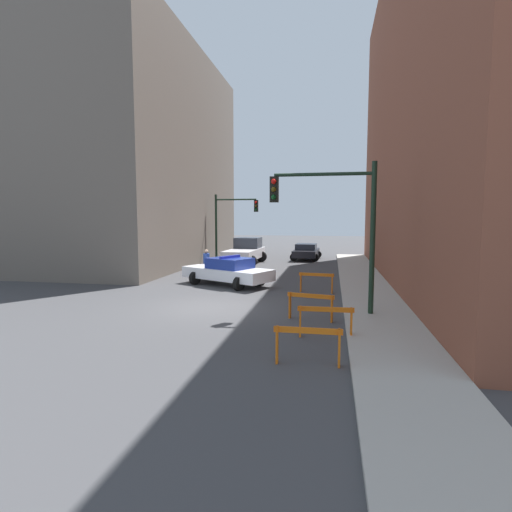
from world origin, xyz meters
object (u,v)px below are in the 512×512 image
barrier_back (311,302)px  barrier_corner (316,279)px  barrier_front (308,340)px  traffic_light_near (338,215)px  parked_car_near (306,251)px  traffic_light_far (230,218)px  pedestrian_crossing (206,264)px  barrier_mid (326,317)px  white_truck (245,251)px  police_car (228,271)px

barrier_back → barrier_corner: bearing=90.0°
barrier_front → barrier_back: 4.14m
traffic_light_near → parked_car_near: 18.66m
traffic_light_far → traffic_light_near: bearing=-63.5°
pedestrian_crossing → barrier_mid: 11.88m
traffic_light_far → parked_car_near: size_ratio=1.19×
traffic_light_far → pedestrian_crossing: traffic_light_far is taller
parked_car_near → barrier_corner: parked_car_near is taller
white_truck → barrier_mid: bearing=-68.2°
traffic_light_near → parked_car_near: bearing=96.9°
police_car → white_truck: 9.47m
barrier_back → parked_car_near: bearing=94.0°
traffic_light_far → pedestrian_crossing: bearing=-83.7°
police_car → parked_car_near: size_ratio=1.15×
traffic_light_far → police_car: 11.42m
pedestrian_crossing → barrier_front: (6.33, -12.05, -0.24)m
traffic_light_far → white_truck: bearing=-41.7°
parked_car_near → traffic_light_near: bearing=-80.4°
police_car → parked_car_near: 13.36m
traffic_light_far → barrier_corner: traffic_light_far is taller
parked_car_near → barrier_mid: bearing=-82.2°
traffic_light_near → barrier_mid: traffic_light_near is taller
traffic_light_near → barrier_corner: bearing=101.7°
traffic_light_near → pedestrian_crossing: bearing=134.9°
white_truck → barrier_back: white_truck is taller
traffic_light_near → pedestrian_crossing: (-7.03, 7.05, -2.67)m
traffic_light_near → barrier_mid: bearing=-96.9°
barrier_mid → barrier_back: same height
barrier_mid → barrier_back: size_ratio=1.01×
traffic_light_far → pedestrian_crossing: 9.45m
white_truck → barrier_back: (5.63, -15.59, -0.29)m
traffic_light_far → barrier_corner: 14.21m
barrier_mid → white_truck: bearing=109.4°
police_car → pedestrian_crossing: 2.41m
barrier_front → barrier_mid: size_ratio=1.00×
traffic_light_near → barrier_mid: size_ratio=3.25×
white_truck → barrier_back: size_ratio=3.47×
barrier_mid → barrier_corner: size_ratio=1.00×
barrier_front → barrier_corner: (-0.15, 9.16, 0.00)m
traffic_light_far → barrier_back: size_ratio=3.30×
barrier_front → police_car: bearing=114.2°
traffic_light_near → traffic_light_far: size_ratio=1.00×
police_car → barrier_back: size_ratio=3.19×
white_truck → barrier_corner: bearing=-59.6°
parked_car_near → barrier_front: size_ratio=2.74×
traffic_light_near → police_car: traffic_light_near is taller
white_truck → barrier_front: 20.56m
pedestrian_crossing → barrier_corner: size_ratio=1.04×
barrier_mid → barrier_corner: bearing=94.3°
traffic_light_near → parked_car_near: traffic_light_near is taller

